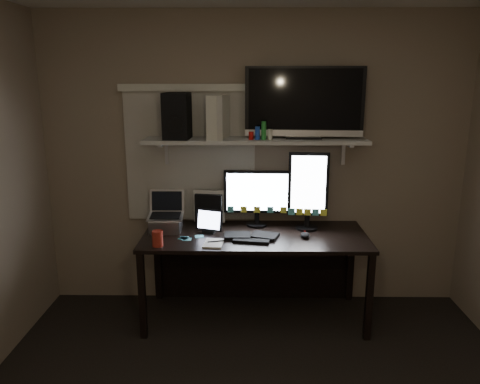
{
  "coord_description": "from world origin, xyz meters",
  "views": [
    {
      "loc": [
        -0.07,
        -2.15,
        1.97
      ],
      "look_at": [
        -0.12,
        1.25,
        1.13
      ],
      "focal_mm": 35.0,
      "sensor_mm": 36.0,
      "label": 1
    }
  ],
  "objects_px": {
    "keyboard": "(251,236)",
    "game_console": "(218,117)",
    "mouse": "(305,235)",
    "monitor_landscape": "(257,198)",
    "tablet": "(209,221)",
    "speaker": "(177,116)",
    "tv": "(304,103)",
    "monitor_portrait": "(308,191)",
    "laptop": "(165,213)",
    "cup": "(158,238)",
    "desk": "(255,249)"
  },
  "relations": [
    {
      "from": "keyboard",
      "to": "game_console",
      "type": "distance_m",
      "value": 0.99
    },
    {
      "from": "mouse",
      "to": "game_console",
      "type": "bearing_deg",
      "value": 163.27
    },
    {
      "from": "monitor_landscape",
      "to": "game_console",
      "type": "distance_m",
      "value": 0.75
    },
    {
      "from": "tablet",
      "to": "speaker",
      "type": "distance_m",
      "value": 0.88
    },
    {
      "from": "tv",
      "to": "monitor_portrait",
      "type": "bearing_deg",
      "value": -52.3
    },
    {
      "from": "monitor_portrait",
      "to": "tablet",
      "type": "bearing_deg",
      "value": -166.68
    },
    {
      "from": "laptop",
      "to": "cup",
      "type": "distance_m",
      "value": 0.35
    },
    {
      "from": "desk",
      "to": "laptop",
      "type": "relative_size",
      "value": 5.62
    },
    {
      "from": "monitor_landscape",
      "to": "tv",
      "type": "distance_m",
      "value": 0.87
    },
    {
      "from": "monitor_landscape",
      "to": "keyboard",
      "type": "distance_m",
      "value": 0.39
    },
    {
      "from": "mouse",
      "to": "laptop",
      "type": "xyz_separation_m",
      "value": [
        -1.13,
        0.13,
        0.14
      ]
    },
    {
      "from": "monitor_landscape",
      "to": "monitor_portrait",
      "type": "relative_size",
      "value": 0.85
    },
    {
      "from": "monitor_portrait",
      "to": "laptop",
      "type": "xyz_separation_m",
      "value": [
        -1.17,
        -0.09,
        -0.17
      ]
    },
    {
      "from": "tv",
      "to": "game_console",
      "type": "distance_m",
      "value": 0.7
    },
    {
      "from": "keyboard",
      "to": "mouse",
      "type": "height_order",
      "value": "mouse"
    },
    {
      "from": "cup",
      "to": "speaker",
      "type": "height_order",
      "value": "speaker"
    },
    {
      "from": "cup",
      "to": "speaker",
      "type": "distance_m",
      "value": 0.99
    },
    {
      "from": "desk",
      "to": "speaker",
      "type": "bearing_deg",
      "value": 175.1
    },
    {
      "from": "keyboard",
      "to": "tablet",
      "type": "distance_m",
      "value": 0.37
    },
    {
      "from": "laptop",
      "to": "speaker",
      "type": "relative_size",
      "value": 0.88
    },
    {
      "from": "laptop",
      "to": "speaker",
      "type": "height_order",
      "value": "speaker"
    },
    {
      "from": "keyboard",
      "to": "speaker",
      "type": "relative_size",
      "value": 1.18
    },
    {
      "from": "monitor_portrait",
      "to": "mouse",
      "type": "relative_size",
      "value": 5.87
    },
    {
      "from": "keyboard",
      "to": "tv",
      "type": "height_order",
      "value": "tv"
    },
    {
      "from": "keyboard",
      "to": "mouse",
      "type": "bearing_deg",
      "value": 10.6
    },
    {
      "from": "tablet",
      "to": "tv",
      "type": "relative_size",
      "value": 0.24
    },
    {
      "from": "tv",
      "to": "game_console",
      "type": "bearing_deg",
      "value": -173.91
    },
    {
      "from": "keyboard",
      "to": "tv",
      "type": "bearing_deg",
      "value": 44.33
    },
    {
      "from": "desk",
      "to": "keyboard",
      "type": "distance_m",
      "value": 0.28
    },
    {
      "from": "keyboard",
      "to": "tablet",
      "type": "height_order",
      "value": "tablet"
    },
    {
      "from": "laptop",
      "to": "tv",
      "type": "height_order",
      "value": "tv"
    },
    {
      "from": "mouse",
      "to": "cup",
      "type": "distance_m",
      "value": 1.15
    },
    {
      "from": "mouse",
      "to": "tablet",
      "type": "bearing_deg",
      "value": 176.46
    },
    {
      "from": "tablet",
      "to": "mouse",
      "type": "bearing_deg",
      "value": 11.74
    },
    {
      "from": "keyboard",
      "to": "mouse",
      "type": "relative_size",
      "value": 3.83
    },
    {
      "from": "keyboard",
      "to": "speaker",
      "type": "xyz_separation_m",
      "value": [
        -0.59,
        0.25,
        0.92
      ]
    },
    {
      "from": "monitor_landscape",
      "to": "keyboard",
      "type": "xyz_separation_m",
      "value": [
        -0.05,
        -0.31,
        -0.23
      ]
    },
    {
      "from": "mouse",
      "to": "laptop",
      "type": "distance_m",
      "value": 1.14
    },
    {
      "from": "desk",
      "to": "keyboard",
      "type": "bearing_deg",
      "value": -99.41
    },
    {
      "from": "tablet",
      "to": "game_console",
      "type": "bearing_deg",
      "value": 84.97
    },
    {
      "from": "mouse",
      "to": "game_console",
      "type": "relative_size",
      "value": 0.32
    },
    {
      "from": "keyboard",
      "to": "speaker",
      "type": "bearing_deg",
      "value": 166.48
    },
    {
      "from": "keyboard",
      "to": "cup",
      "type": "bearing_deg",
      "value": -154.68
    },
    {
      "from": "game_console",
      "to": "desk",
      "type": "bearing_deg",
      "value": 4.07
    },
    {
      "from": "laptop",
      "to": "mouse",
      "type": "bearing_deg",
      "value": -7.25
    },
    {
      "from": "monitor_landscape",
      "to": "tablet",
      "type": "xyz_separation_m",
      "value": [
        -0.39,
        -0.2,
        -0.15
      ]
    },
    {
      "from": "desk",
      "to": "laptop",
      "type": "height_order",
      "value": "laptop"
    },
    {
      "from": "mouse",
      "to": "laptop",
      "type": "bearing_deg",
      "value": 177.41
    },
    {
      "from": "monitor_landscape",
      "to": "cup",
      "type": "distance_m",
      "value": 0.93
    },
    {
      "from": "mouse",
      "to": "game_console",
      "type": "distance_m",
      "value": 1.17
    }
  ]
}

